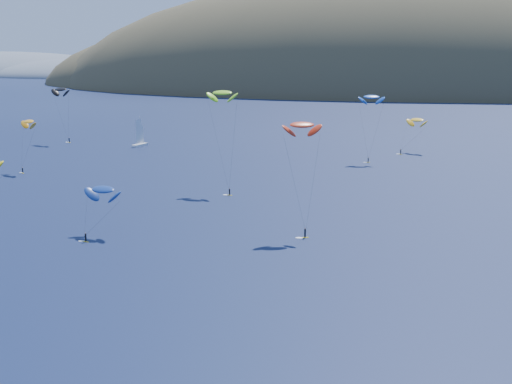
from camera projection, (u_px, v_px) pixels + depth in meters
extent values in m
ellipsoid|color=#3D3526|center=(397.00, 103.00, 601.37)|extent=(600.00, 300.00, 210.00)
ellipsoid|color=#3D3526|center=(222.00, 92.00, 660.85)|extent=(340.00, 240.00, 120.00)
ellipsoid|color=slate|center=(83.00, 78.00, 824.26)|extent=(240.00, 180.00, 44.00)
cube|color=white|center=(140.00, 145.00, 266.05)|extent=(3.86, 8.03, 0.93)
cylinder|color=white|center=(140.00, 131.00, 265.42)|extent=(0.14, 0.14, 10.86)
cube|color=gold|center=(23.00, 173.00, 211.25)|extent=(1.31, 1.05, 0.07)
cylinder|color=black|center=(23.00, 170.00, 211.08)|extent=(0.31, 0.31, 1.41)
sphere|color=#8C6047|center=(23.00, 168.00, 210.91)|extent=(0.24, 0.24, 0.24)
ellipsoid|color=orange|center=(29.00, 122.00, 212.91)|extent=(7.89, 6.82, 4.04)
cube|color=gold|center=(230.00, 195.00, 180.98)|extent=(1.40, 0.53, 0.08)
cylinder|color=black|center=(230.00, 192.00, 180.80)|extent=(0.32, 0.32, 1.46)
sphere|color=#8C6047|center=(230.00, 189.00, 180.63)|extent=(0.24, 0.24, 0.24)
ellipsoid|color=#8DE023|center=(222.00, 93.00, 186.23)|extent=(8.49, 4.59, 4.54)
cube|color=gold|center=(368.00, 162.00, 230.16)|extent=(1.34, 0.60, 0.07)
cylinder|color=black|center=(368.00, 160.00, 229.99)|extent=(0.30, 0.30, 1.38)
sphere|color=#8C6047|center=(368.00, 157.00, 229.82)|extent=(0.23, 0.23, 0.23)
ellipsoid|color=#1849AD|center=(372.00, 97.00, 230.71)|extent=(8.61, 5.17, 4.50)
cube|color=gold|center=(305.00, 238.00, 141.82)|extent=(1.53, 0.97, 0.08)
cylinder|color=black|center=(305.00, 233.00, 141.63)|extent=(0.35, 0.35, 1.58)
sphere|color=#8C6047|center=(305.00, 229.00, 141.44)|extent=(0.27, 0.27, 0.27)
ellipsoid|color=red|center=(302.00, 125.00, 143.94)|extent=(8.57, 6.38, 4.34)
cube|color=gold|center=(86.00, 242.00, 138.86)|extent=(1.42, 0.75, 0.08)
cylinder|color=black|center=(86.00, 238.00, 138.69)|extent=(0.32, 0.32, 1.46)
sphere|color=#8C6047|center=(85.00, 233.00, 138.51)|extent=(0.24, 0.24, 0.24)
ellipsoid|color=navy|center=(103.00, 189.00, 143.82)|extent=(9.10, 6.00, 4.66)
cube|color=gold|center=(401.00, 154.00, 246.39)|extent=(1.38, 1.18, 0.08)
cylinder|color=black|center=(401.00, 152.00, 246.20)|extent=(0.33, 0.33, 1.51)
sphere|color=#8C6047|center=(401.00, 149.00, 246.02)|extent=(0.25, 0.25, 0.25)
ellipsoid|color=yellow|center=(417.00, 120.00, 251.08)|extent=(8.85, 8.00, 4.58)
cube|color=gold|center=(69.00, 142.00, 275.33)|extent=(1.54, 0.97, 0.08)
cylinder|color=black|center=(69.00, 140.00, 275.13)|extent=(0.35, 0.35, 1.59)
sphere|color=#8C6047|center=(69.00, 138.00, 274.94)|extent=(0.27, 0.27, 0.27)
ellipsoid|color=black|center=(61.00, 89.00, 274.07)|extent=(9.83, 7.26, 4.98)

